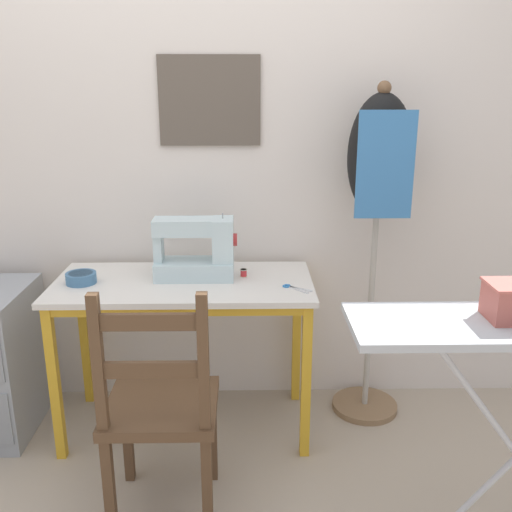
% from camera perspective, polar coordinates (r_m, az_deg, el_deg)
% --- Properties ---
extents(ground_plane, '(14.00, 14.00, 0.00)m').
position_cam_1_polar(ground_plane, '(2.63, -7.32, -19.64)').
color(ground_plane, tan).
extents(wall_back, '(10.00, 0.07, 2.55)m').
position_cam_1_polar(wall_back, '(2.73, -6.97, 10.86)').
color(wall_back, silver).
rests_on(wall_back, ground_plane).
extents(sewing_table, '(1.13, 0.54, 0.73)m').
position_cam_1_polar(sewing_table, '(2.54, -7.24, -4.51)').
color(sewing_table, silver).
rests_on(sewing_table, ground_plane).
extents(sewing_machine, '(0.36, 0.16, 0.29)m').
position_cam_1_polar(sewing_machine, '(2.52, -5.76, 0.58)').
color(sewing_machine, silver).
rests_on(sewing_machine, sewing_table).
extents(fabric_bowl, '(0.13, 0.13, 0.05)m').
position_cam_1_polar(fabric_bowl, '(2.58, -17.09, -2.08)').
color(fabric_bowl, teal).
rests_on(fabric_bowl, sewing_table).
extents(scissors, '(0.12, 0.11, 0.01)m').
position_cam_1_polar(scissors, '(2.42, 3.67, -3.17)').
color(scissors, silver).
rests_on(scissors, sewing_table).
extents(thread_spool_near_machine, '(0.03, 0.03, 0.04)m').
position_cam_1_polar(thread_spool_near_machine, '(2.55, -1.25, -1.71)').
color(thread_spool_near_machine, red).
rests_on(thread_spool_near_machine, sewing_table).
extents(wooden_chair, '(0.40, 0.38, 0.93)m').
position_cam_1_polar(wooden_chair, '(2.14, -9.55, -14.91)').
color(wooden_chair, '#513823').
rests_on(wooden_chair, ground_plane).
extents(dress_form, '(0.32, 0.32, 1.57)m').
position_cam_1_polar(dress_form, '(2.59, 12.16, 7.19)').
color(dress_form, '#846647').
rests_on(dress_form, ground_plane).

